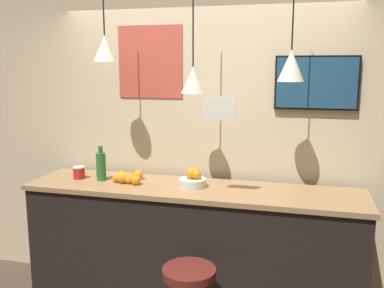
# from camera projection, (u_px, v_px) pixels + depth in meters

# --- Properties ---
(back_wall) EXTENTS (8.00, 0.06, 2.90)m
(back_wall) POSITION_uv_depth(u_px,v_px,m) (204.00, 132.00, 3.73)
(back_wall) COLOR beige
(back_wall) RESTS_ON ground_plane
(service_counter) EXTENTS (2.70, 0.62, 1.06)m
(service_counter) POSITION_uv_depth(u_px,v_px,m) (192.00, 250.00, 3.50)
(service_counter) COLOR black
(service_counter) RESTS_ON ground_plane
(fruit_bowl) EXTENTS (0.22, 0.22, 0.15)m
(fruit_bowl) POSITION_uv_depth(u_px,v_px,m) (193.00, 180.00, 3.41)
(fruit_bowl) COLOR beige
(fruit_bowl) RESTS_ON service_counter
(orange_pile) EXTENTS (0.26, 0.25, 0.09)m
(orange_pile) POSITION_uv_depth(u_px,v_px,m) (128.00, 177.00, 3.55)
(orange_pile) COLOR orange
(orange_pile) RESTS_ON service_counter
(juice_bottle) EXTENTS (0.08, 0.08, 0.29)m
(juice_bottle) POSITION_uv_depth(u_px,v_px,m) (101.00, 166.00, 3.59)
(juice_bottle) COLOR #286B33
(juice_bottle) RESTS_ON service_counter
(spread_jar) EXTENTS (0.10, 0.10, 0.10)m
(spread_jar) POSITION_uv_depth(u_px,v_px,m) (79.00, 173.00, 3.66)
(spread_jar) COLOR red
(spread_jar) RESTS_ON service_counter
(pendant_lamp_left) EXTENTS (0.19, 0.19, 0.75)m
(pendant_lamp_left) POSITION_uv_depth(u_px,v_px,m) (105.00, 48.00, 3.42)
(pendant_lamp_left) COLOR black
(pendant_lamp_middle) EXTENTS (0.19, 0.19, 0.99)m
(pendant_lamp_middle) POSITION_uv_depth(u_px,v_px,m) (193.00, 79.00, 3.28)
(pendant_lamp_middle) COLOR black
(pendant_lamp_right) EXTENTS (0.19, 0.19, 0.90)m
(pendant_lamp_right) POSITION_uv_depth(u_px,v_px,m) (291.00, 65.00, 3.08)
(pendant_lamp_right) COLOR black
(mounted_tv) EXTENTS (0.65, 0.04, 0.43)m
(mounted_tv) POSITION_uv_depth(u_px,v_px,m) (316.00, 83.00, 3.37)
(mounted_tv) COLOR black
(hanging_menu_board) EXTENTS (0.24, 0.01, 0.17)m
(hanging_menu_board) POSITION_uv_depth(u_px,v_px,m) (219.00, 108.00, 3.00)
(hanging_menu_board) COLOR white
(wall_poster) EXTENTS (0.58, 0.01, 0.62)m
(wall_poster) POSITION_uv_depth(u_px,v_px,m) (150.00, 62.00, 3.71)
(wall_poster) COLOR #C64C3D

